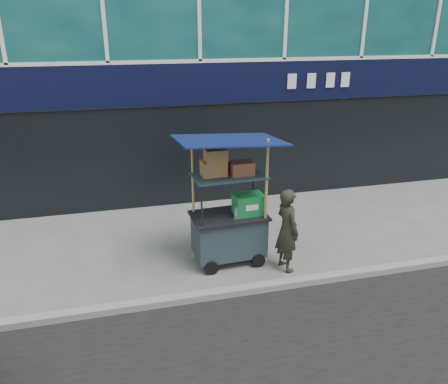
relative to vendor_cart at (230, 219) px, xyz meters
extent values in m
plane|color=#5E5F5A|center=(0.09, -0.90, -0.85)|extent=(80.00, 80.00, 0.00)
cube|color=gray|center=(0.09, -1.10, -0.79)|extent=(80.00, 0.18, 0.12)
cube|color=black|center=(0.09, 2.96, 2.05)|extent=(15.68, 0.06, 0.90)
cube|color=black|center=(0.09, 3.00, 0.35)|extent=(15.68, 0.04, 2.40)
cube|color=#1C2C30|center=(-0.02, 0.01, -0.32)|extent=(1.31, 0.81, 0.74)
cylinder|color=black|center=(-0.44, -0.41, -0.73)|extent=(0.26, 0.07, 0.25)
cylinder|color=black|center=(0.45, -0.36, -0.73)|extent=(0.26, 0.07, 0.25)
cube|color=black|center=(-0.02, 0.01, 0.07)|extent=(1.40, 0.90, 0.04)
cylinder|color=black|center=(-0.58, -0.34, 0.44)|extent=(0.03, 0.03, 0.79)
cylinder|color=black|center=(0.58, -0.28, 0.44)|extent=(0.03, 0.03, 0.79)
cylinder|color=black|center=(-0.62, 0.29, 0.44)|extent=(0.03, 0.03, 0.79)
cylinder|color=black|center=(0.55, 0.35, 0.44)|extent=(0.03, 0.03, 0.79)
cube|color=#1C2C30|center=(-0.02, 0.01, 0.84)|extent=(1.31, 0.81, 0.03)
cylinder|color=olive|center=(0.58, -0.28, 0.34)|extent=(0.06, 0.06, 2.38)
cylinder|color=olive|center=(-0.62, 0.29, 0.28)|extent=(0.04, 0.04, 2.28)
cube|color=#0C1443|center=(-0.02, 0.01, 1.48)|extent=(1.87, 1.36, 0.21)
cube|color=#10692B|center=(0.34, -0.03, 0.27)|extent=(0.55, 0.40, 0.37)
cylinder|color=silver|center=(0.06, -0.20, 0.19)|extent=(0.07, 0.07, 0.21)
cylinder|color=blue|center=(0.06, -0.20, 0.31)|extent=(0.04, 0.04, 0.02)
cube|color=olive|center=(-0.29, 0.04, 0.99)|extent=(0.44, 0.34, 0.26)
cube|color=brown|center=(0.20, -0.04, 0.97)|extent=(0.42, 0.32, 0.23)
cube|color=olive|center=(-0.25, 0.03, 1.23)|extent=(0.38, 0.29, 0.21)
imported|color=black|center=(0.91, -0.51, -0.08)|extent=(0.48, 0.63, 1.54)
camera|label=1|loc=(-1.87, -6.99, 3.33)|focal=35.00mm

